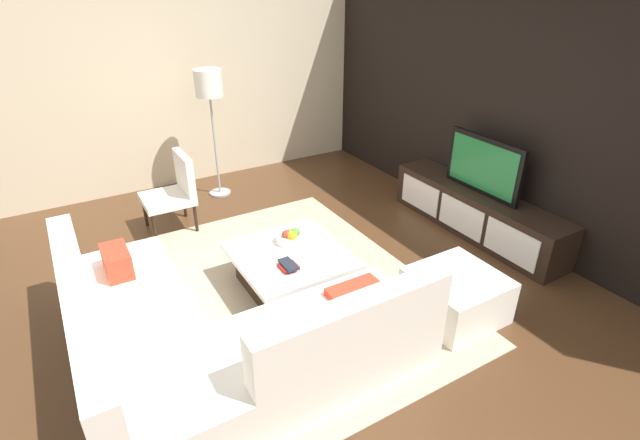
# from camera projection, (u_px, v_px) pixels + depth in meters

# --- Properties ---
(ground_plane) EXTENTS (14.00, 14.00, 0.00)m
(ground_plane) POSITION_uv_depth(u_px,v_px,m) (287.00, 296.00, 4.37)
(ground_plane) COLOR #4C301C
(feature_wall_back) EXTENTS (6.40, 0.12, 2.80)m
(feature_wall_back) POSITION_uv_depth(u_px,v_px,m) (513.00, 107.00, 4.93)
(feature_wall_back) COLOR black
(feature_wall_back) RESTS_ON ground
(side_wall_left) EXTENTS (0.12, 5.20, 2.80)m
(side_wall_left) POSITION_uv_depth(u_px,v_px,m) (186.00, 79.00, 6.25)
(side_wall_left) COLOR beige
(side_wall_left) RESTS_ON ground
(area_rug) EXTENTS (3.27, 2.54, 0.01)m
(area_rug) POSITION_uv_depth(u_px,v_px,m) (282.00, 290.00, 4.44)
(area_rug) COLOR tan
(area_rug) RESTS_ON ground
(media_console) EXTENTS (2.20, 0.47, 0.50)m
(media_console) POSITION_uv_depth(u_px,v_px,m) (476.00, 212.00, 5.33)
(media_console) COLOR black
(media_console) RESTS_ON ground
(television) EXTENTS (0.98, 0.06, 0.62)m
(television) POSITION_uv_depth(u_px,v_px,m) (484.00, 166.00, 5.07)
(television) COLOR black
(television) RESTS_ON media_console
(sectional_couch) EXTENTS (2.32, 2.33, 0.83)m
(sectional_couch) POSITION_uv_depth(u_px,v_px,m) (210.00, 338.00, 3.46)
(sectional_couch) COLOR white
(sectional_couch) RESTS_ON ground
(coffee_table) EXTENTS (1.02, 0.98, 0.38)m
(coffee_table) POSITION_uv_depth(u_px,v_px,m) (291.00, 270.00, 4.40)
(coffee_table) COLOR black
(coffee_table) RESTS_ON ground
(accent_chair_near) EXTENTS (0.53, 0.54, 0.87)m
(accent_chair_near) POSITION_uv_depth(u_px,v_px,m) (175.00, 188.00, 5.34)
(accent_chair_near) COLOR black
(accent_chair_near) RESTS_ON ground
(floor_lamp) EXTENTS (0.34, 0.34, 1.62)m
(floor_lamp) POSITION_uv_depth(u_px,v_px,m) (209.00, 90.00, 5.75)
(floor_lamp) COLOR #A5A5AA
(floor_lamp) RESTS_ON ground
(ottoman) EXTENTS (0.70, 0.70, 0.40)m
(ottoman) POSITION_uv_depth(u_px,v_px,m) (456.00, 295.00, 4.05)
(ottoman) COLOR white
(ottoman) RESTS_ON ground
(fruit_bowl) EXTENTS (0.28, 0.28, 0.14)m
(fruit_bowl) POSITION_uv_depth(u_px,v_px,m) (291.00, 237.00, 4.47)
(fruit_bowl) COLOR silver
(fruit_bowl) RESTS_ON coffee_table
(book_stack) EXTENTS (0.21, 0.15, 0.05)m
(book_stack) POSITION_uv_depth(u_px,v_px,m) (288.00, 266.00, 4.08)
(book_stack) COLOR maroon
(book_stack) RESTS_ON coffee_table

